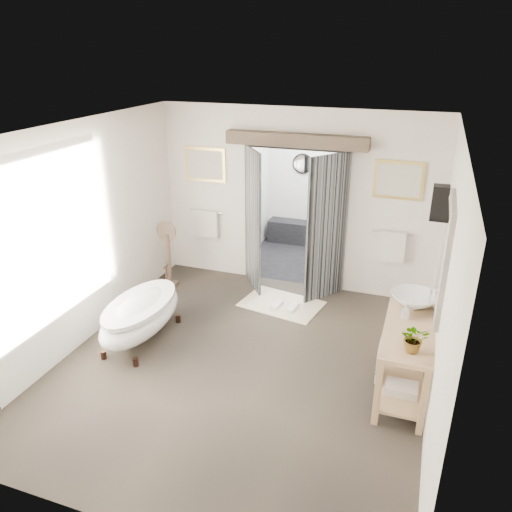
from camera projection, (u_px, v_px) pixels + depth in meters
name	position (u px, v px, depth m)	size (l,w,h in m)	color
ground_plane	(240.00, 364.00, 6.35)	(5.00, 5.00, 0.00)	#443C30
room_shell	(231.00, 229.00, 5.53)	(4.52, 5.02, 2.91)	silver
shower_room	(315.00, 207.00, 9.46)	(2.22, 2.01, 2.51)	black
back_wall_dressing	(293.00, 197.00, 7.75)	(3.82, 0.74, 2.52)	black
clawfoot_tub	(141.00, 315.00, 6.73)	(0.72, 1.62, 0.79)	#311C14
vanity	(404.00, 351.00, 5.73)	(0.57, 1.60, 0.85)	tan
pedestal_mirror	(168.00, 259.00, 8.16)	(0.35, 0.22, 1.17)	brown
rug	(281.00, 304.00, 7.79)	(1.20, 0.80, 0.01)	beige
slippers	(285.00, 306.00, 7.65)	(0.40, 0.29, 0.05)	white
basin	(414.00, 301.00, 5.91)	(0.54, 0.54, 0.19)	white
plant	(415.00, 338.00, 5.05)	(0.28, 0.24, 0.31)	gray
soap_bottle_a	(406.00, 312.00, 5.69)	(0.08, 0.08, 0.17)	gray
soap_bottle_b	(415.00, 290.00, 6.18)	(0.15, 0.15, 0.19)	gray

